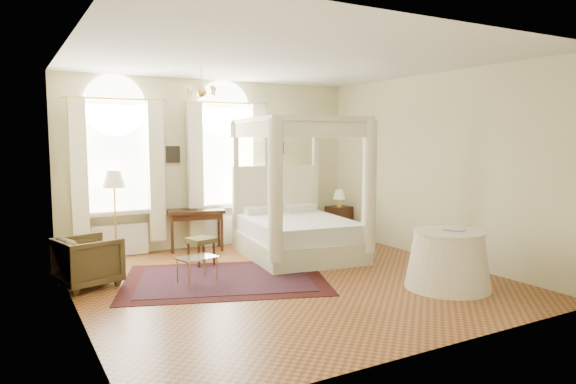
% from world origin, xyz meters
% --- Properties ---
extents(ground, '(6.00, 6.00, 0.00)m').
position_xyz_m(ground, '(0.00, 0.00, 0.00)').
color(ground, '#9A5C2C').
rests_on(ground, ground).
extents(room_walls, '(6.00, 6.00, 6.00)m').
position_xyz_m(room_walls, '(0.00, 0.00, 1.98)').
color(room_walls, beige).
rests_on(room_walls, ground).
extents(window_left, '(1.62, 0.27, 3.29)m').
position_xyz_m(window_left, '(-1.90, 2.87, 1.49)').
color(window_left, white).
rests_on(window_left, room_walls).
extents(window_right, '(1.62, 0.27, 3.29)m').
position_xyz_m(window_right, '(0.20, 2.87, 1.49)').
color(window_right, white).
rests_on(window_right, room_walls).
extents(chandelier, '(0.51, 0.45, 0.50)m').
position_xyz_m(chandelier, '(-0.90, 1.20, 2.91)').
color(chandelier, gold).
rests_on(chandelier, room_walls).
extents(wall_pictures, '(2.54, 0.03, 0.39)m').
position_xyz_m(wall_pictures, '(0.09, 2.97, 1.89)').
color(wall_pictures, black).
rests_on(wall_pictures, room_walls).
extents(canopy_bed, '(2.16, 2.54, 2.52)m').
position_xyz_m(canopy_bed, '(0.94, 1.29, 0.57)').
color(canopy_bed, beige).
rests_on(canopy_bed, ground).
extents(nightstand, '(0.54, 0.50, 0.67)m').
position_xyz_m(nightstand, '(2.70, 2.51, 0.33)').
color(nightstand, '#371E0F').
rests_on(nightstand, ground).
extents(nightstand_lamp, '(0.25, 0.25, 0.37)m').
position_xyz_m(nightstand_lamp, '(2.66, 2.45, 0.91)').
color(nightstand_lamp, gold).
rests_on(nightstand_lamp, nightstand).
extents(writing_desk, '(1.16, 0.79, 0.80)m').
position_xyz_m(writing_desk, '(-0.51, 2.70, 0.68)').
color(writing_desk, '#371E0F').
rests_on(writing_desk, ground).
extents(laptop, '(0.35, 0.29, 0.02)m').
position_xyz_m(laptop, '(-0.62, 2.71, 0.81)').
color(laptop, black).
rests_on(laptop, writing_desk).
extents(stool, '(0.50, 0.50, 0.47)m').
position_xyz_m(stool, '(-0.83, 1.53, 0.39)').
color(stool, '#4B4520').
rests_on(stool, ground).
extents(armchair, '(0.99, 0.97, 0.74)m').
position_xyz_m(armchair, '(-2.70, 1.15, 0.37)').
color(armchair, '#42341C').
rests_on(armchair, ground).
extents(coffee_table, '(0.65, 0.52, 0.39)m').
position_xyz_m(coffee_table, '(-1.25, 0.56, 0.35)').
color(coffee_table, silver).
rests_on(coffee_table, ground).
extents(floor_lamp, '(0.41, 0.41, 1.59)m').
position_xyz_m(floor_lamp, '(-2.02, 2.65, 1.36)').
color(floor_lamp, gold).
rests_on(floor_lamp, ground).
extents(oriental_rug, '(3.60, 3.09, 0.01)m').
position_xyz_m(oriental_rug, '(-0.83, 0.48, 0.01)').
color(oriental_rug, '#3A0E0E').
rests_on(oriental_rug, ground).
extents(side_table, '(1.22, 1.22, 0.83)m').
position_xyz_m(side_table, '(1.82, -1.49, 0.41)').
color(side_table, white).
rests_on(side_table, ground).
extents(book, '(0.32, 0.35, 0.03)m').
position_xyz_m(book, '(1.83, -1.54, 0.85)').
color(book, black).
rests_on(book, side_table).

